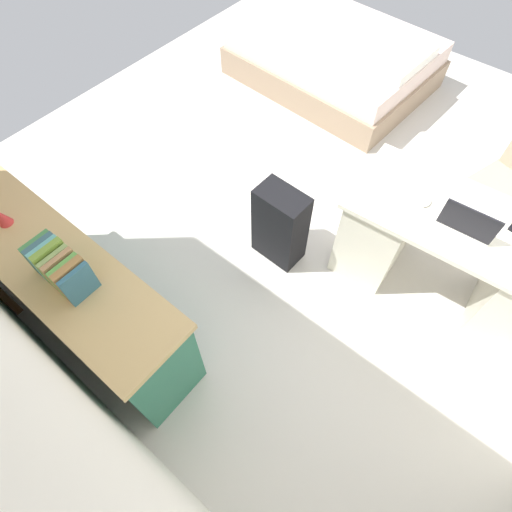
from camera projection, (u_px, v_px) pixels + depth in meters
name	position (u px, v px, depth m)	size (l,w,h in m)	color
ground_plane	(327.00, 203.00, 3.51)	(5.64, 5.64, 0.00)	beige
desk	(449.00, 256.00, 2.74)	(1.49, 0.77, 0.76)	silver
office_chair	(508.00, 192.00, 3.02)	(0.58, 0.58, 0.94)	black
credenza	(74.00, 293.00, 2.60)	(1.80, 0.48, 0.77)	#2D7056
bed	(334.00, 58.00, 4.27)	(1.97, 1.50, 0.58)	gray
suitcase_black	(280.00, 226.00, 2.97)	(0.36, 0.22, 0.65)	black
laptop	(468.00, 222.00, 2.38)	(0.33, 0.24, 0.21)	silver
computer_mouse	(426.00, 201.00, 2.51)	(0.06, 0.10, 0.03)	white
book_row	(59.00, 266.00, 2.12)	(0.35, 0.17, 0.24)	#326377
figurine_small	(2.00, 217.00, 2.37)	(0.08, 0.08, 0.11)	red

